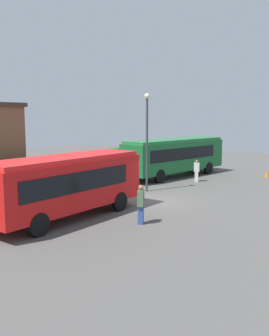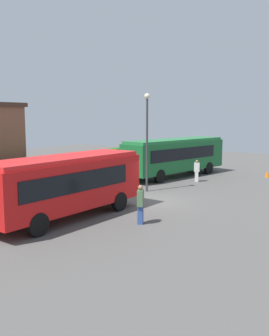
# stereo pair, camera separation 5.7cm
# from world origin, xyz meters

# --- Properties ---
(ground_plane) EXTENTS (64.00, 64.00, 0.00)m
(ground_plane) POSITION_xyz_m (0.00, 0.00, 0.00)
(ground_plane) COLOR #514F4C
(bus_red) EXTENTS (8.87, 3.28, 3.03)m
(bus_red) POSITION_xyz_m (-5.34, 1.82, 1.76)
(bus_red) COLOR red
(bus_red) RESTS_ON ground_plane
(bus_green) EXTENTS (10.38, 4.71, 3.05)m
(bus_green) POSITION_xyz_m (8.95, 2.79, 1.77)
(bus_green) COLOR #19602D
(bus_green) RESTS_ON ground_plane
(person_center) EXTENTS (0.56, 0.43, 1.81)m
(person_center) POSITION_xyz_m (-4.33, -1.74, 0.95)
(person_center) COLOR #334C8C
(person_center) RESTS_ON ground_plane
(person_right) EXTENTS (0.40, 0.47, 1.64)m
(person_right) POSITION_xyz_m (7.57, 0.36, 0.86)
(person_right) COLOR silver
(person_right) RESTS_ON ground_plane
(person_far) EXTENTS (0.40, 0.53, 1.90)m
(person_far) POSITION_xyz_m (10.45, 6.18, 1.01)
(person_far) COLOR #4C6B47
(person_far) RESTS_ON ground_plane
(hedge_row) EXTENTS (44.00, 1.12, 1.83)m
(hedge_row) POSITION_xyz_m (0.00, 9.85, 0.91)
(hedge_row) COLOR #1A5C19
(hedge_row) RESTS_ON ground_plane
(traffic_cone) EXTENTS (0.36, 0.36, 0.60)m
(traffic_cone) POSITION_xyz_m (12.50, -3.70, 0.30)
(traffic_cone) COLOR orange
(traffic_cone) RESTS_ON ground_plane
(lamppost) EXTENTS (0.36, 0.36, 6.34)m
(lamppost) POSITION_xyz_m (2.45, 1.76, 3.89)
(lamppost) COLOR #38383D
(lamppost) RESTS_ON ground_plane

